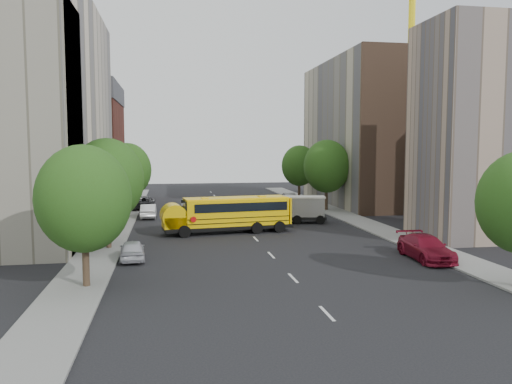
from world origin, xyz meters
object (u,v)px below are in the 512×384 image
object	(u,v)px
street_tree_0	(84,199)
school_bus	(227,213)
street_tree_1	(107,180)
parked_car_5	(290,198)
street_tree_5	(299,166)
street_tree_2	(128,170)
parked_car_1	(149,211)
parked_car_0	(132,250)
safari_truck	(295,209)
street_tree_4	(327,166)
parked_car_4	(301,202)
tower_crane	(426,27)
parked_car_3	(426,248)
parked_car_2	(144,203)

from	to	relation	value
street_tree_0	school_bus	world-z (taller)	street_tree_0
street_tree_1	parked_car_5	bearing A→B (deg)	53.28
street_tree_5	street_tree_2	bearing A→B (deg)	-151.39
parked_car_1	parked_car_0	bearing A→B (deg)	89.27
street_tree_2	safari_truck	world-z (taller)	street_tree_2
street_tree_4	parked_car_4	distance (m)	5.55
safari_truck	parked_car_0	bearing A→B (deg)	-125.13
street_tree_0	street_tree_5	distance (m)	45.65
tower_crane	street_tree_5	distance (m)	27.67
school_bus	parked_car_1	distance (m)	12.41
street_tree_2	parked_car_5	world-z (taller)	street_tree_2
tower_crane	school_bus	distance (m)	47.58
street_tree_0	street_tree_1	world-z (taller)	street_tree_1
street_tree_1	parked_car_3	xyz separation A→B (m)	(20.60, -6.99, -4.17)
parked_car_0	parked_car_4	xyz separation A→B (m)	(17.90, 24.51, 0.10)
street_tree_4	street_tree_5	size ratio (longest dim) A/B	1.08
tower_crane	street_tree_1	size ratio (longest dim) A/B	4.52
street_tree_0	parked_car_0	world-z (taller)	street_tree_0
street_tree_2	parked_car_2	size ratio (longest dim) A/B	1.36
street_tree_2	parked_car_1	distance (m)	5.25
street_tree_4	parked_car_0	xyz separation A→B (m)	(-20.10, -21.82, -4.42)
street_tree_2	safari_truck	bearing A→B (deg)	-26.76
street_tree_4	safari_truck	world-z (taller)	street_tree_4
school_bus	street_tree_5	bearing A→B (deg)	55.27
street_tree_4	street_tree_5	xyz separation A→B (m)	(-0.00, 12.00, -0.37)
parked_car_3	tower_crane	bearing A→B (deg)	64.52
parked_car_3	street_tree_4	bearing A→B (deg)	89.23
safari_truck	parked_car_4	world-z (taller)	safari_truck
street_tree_1	parked_car_2	bearing A→B (deg)	86.49
street_tree_2	safari_truck	size ratio (longest dim) A/B	1.23
tower_crane	street_tree_4	xyz separation A→B (m)	(-19.25, -14.00, -19.40)
tower_crane	safari_truck	bearing A→B (deg)	-138.46
tower_crane	street_tree_2	size ratio (longest dim) A/B	4.64
tower_crane	street_tree_1	distance (m)	55.74
parked_car_3	street_tree_5	bearing A→B (deg)	90.27
street_tree_4	safari_truck	xyz separation A→B (m)	(-5.78, -8.18, -3.73)
tower_crane	parked_car_0	size ratio (longest dim) A/B	9.28
street_tree_4	safari_truck	bearing A→B (deg)	-125.23
tower_crane	parked_car_0	distance (m)	58.30
street_tree_0	school_bus	distance (m)	18.05
parked_car_1	street_tree_4	bearing A→B (deg)	-172.87
parked_car_3	parked_car_0	bearing A→B (deg)	172.80
street_tree_4	parked_car_3	world-z (taller)	street_tree_4
street_tree_4	school_bus	distance (m)	18.41
safari_truck	parked_car_0	world-z (taller)	safari_truck
parked_car_1	parked_car_2	size ratio (longest dim) A/B	0.76
street_tree_5	parked_car_0	world-z (taller)	street_tree_5
school_bus	parked_car_3	world-z (taller)	school_bus
street_tree_0	street_tree_1	size ratio (longest dim) A/B	0.94
safari_truck	parked_car_0	distance (m)	19.79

